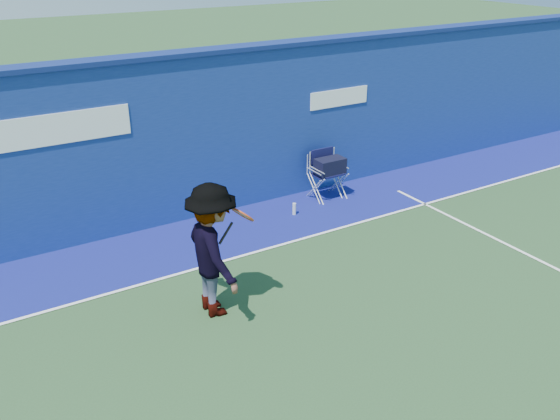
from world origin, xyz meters
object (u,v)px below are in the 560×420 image
directors_chair_left (324,183)px  tennis_player (213,251)px  directors_chair_right (329,179)px  water_bottle (294,209)px

directors_chair_left → tennis_player: (-3.67, -2.57, 0.66)m
directors_chair_left → directors_chair_right: directors_chair_right is taller
water_bottle → tennis_player: bearing=-141.2°
directors_chair_left → directors_chair_right: 0.13m
directors_chair_right → tennis_player: size_ratio=0.51×
water_bottle → directors_chair_right: bearing=18.6°
directors_chair_right → tennis_player: tennis_player is taller
directors_chair_right → water_bottle: bearing=-161.4°
directors_chair_left → tennis_player: bearing=-145.0°
directors_chair_left → water_bottle: 1.09m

